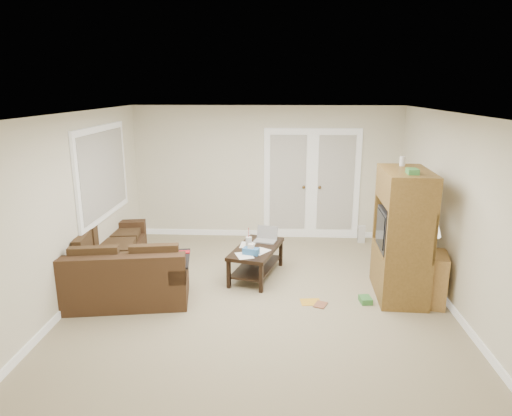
# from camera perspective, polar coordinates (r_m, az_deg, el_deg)

# --- Properties ---
(floor) EXTENTS (5.50, 5.50, 0.00)m
(floor) POSITION_cam_1_polar(r_m,az_deg,el_deg) (6.41, 0.55, -11.18)
(floor) COLOR tan
(floor) RESTS_ON ground
(ceiling) EXTENTS (5.00, 5.50, 0.02)m
(ceiling) POSITION_cam_1_polar(r_m,az_deg,el_deg) (5.77, 0.61, 11.75)
(ceiling) COLOR white
(ceiling) RESTS_ON wall_back
(wall_left) EXTENTS (0.02, 5.50, 2.50)m
(wall_left) POSITION_cam_1_polar(r_m,az_deg,el_deg) (6.56, -21.79, -0.01)
(wall_left) COLOR silver
(wall_left) RESTS_ON floor
(wall_right) EXTENTS (0.02, 5.50, 2.50)m
(wall_right) POSITION_cam_1_polar(r_m,az_deg,el_deg) (6.38, 23.64, -0.61)
(wall_right) COLOR silver
(wall_right) RESTS_ON floor
(wall_back) EXTENTS (5.00, 0.02, 2.50)m
(wall_back) POSITION_cam_1_polar(r_m,az_deg,el_deg) (8.65, 1.35, 4.42)
(wall_back) COLOR silver
(wall_back) RESTS_ON floor
(wall_front) EXTENTS (5.00, 0.02, 2.50)m
(wall_front) POSITION_cam_1_polar(r_m,az_deg,el_deg) (3.39, -1.43, -12.50)
(wall_front) COLOR silver
(wall_front) RESTS_ON floor
(baseboards) EXTENTS (5.00, 5.50, 0.10)m
(baseboards) POSITION_cam_1_polar(r_m,az_deg,el_deg) (6.39, 0.55, -10.78)
(baseboards) COLOR white
(baseboards) RESTS_ON floor
(french_doors) EXTENTS (1.80, 0.05, 2.13)m
(french_doors) POSITION_cam_1_polar(r_m,az_deg,el_deg) (8.68, 6.96, 2.90)
(french_doors) COLOR white
(french_doors) RESTS_ON floor
(window_left) EXTENTS (0.05, 1.92, 1.42)m
(window_left) POSITION_cam_1_polar(r_m,az_deg,el_deg) (7.38, -18.59, 4.22)
(window_left) COLOR white
(window_left) RESTS_ON wall_left
(sectional_sofa) EXTENTS (2.00, 2.56, 0.76)m
(sectional_sofa) POSITION_cam_1_polar(r_m,az_deg,el_deg) (7.00, -16.96, -6.89)
(sectional_sofa) COLOR #412A19
(sectional_sofa) RESTS_ON floor
(coffee_table) EXTENTS (0.85, 1.26, 0.78)m
(coffee_table) POSITION_cam_1_polar(r_m,az_deg,el_deg) (7.02, 0.11, -6.52)
(coffee_table) COLOR black
(coffee_table) RESTS_ON floor
(tv_armoire) EXTENTS (0.66, 1.13, 1.90)m
(tv_armoire) POSITION_cam_1_polar(r_m,az_deg,el_deg) (6.50, 17.74, -3.07)
(tv_armoire) COLOR brown
(tv_armoire) RESTS_ON floor
(side_cabinet) EXTENTS (0.65, 0.65, 1.13)m
(side_cabinet) POSITION_cam_1_polar(r_m,az_deg,el_deg) (6.55, 20.37, -7.68)
(side_cabinet) COLOR #A6773C
(side_cabinet) RESTS_ON floor
(space_heater) EXTENTS (0.14, 0.12, 0.32)m
(space_heater) POSITION_cam_1_polar(r_m,az_deg,el_deg) (8.76, 13.05, -3.19)
(space_heater) COLOR silver
(space_heater) RESTS_ON floor
(floor_magazine) EXTENTS (0.29, 0.24, 0.01)m
(floor_magazine) POSITION_cam_1_polar(r_m,az_deg,el_deg) (6.34, 6.85, -11.59)
(floor_magazine) COLOR gold
(floor_magazine) RESTS_ON floor
(floor_greenbox) EXTENTS (0.17, 0.21, 0.08)m
(floor_greenbox) POSITION_cam_1_polar(r_m,az_deg,el_deg) (6.44, 13.52, -11.09)
(floor_greenbox) COLOR #3A803A
(floor_greenbox) RESTS_ON floor
(floor_book) EXTENTS (0.21, 0.24, 0.02)m
(floor_book) POSITION_cam_1_polar(r_m,az_deg,el_deg) (6.29, 7.41, -11.77)
(floor_book) COLOR brown
(floor_book) RESTS_ON floor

